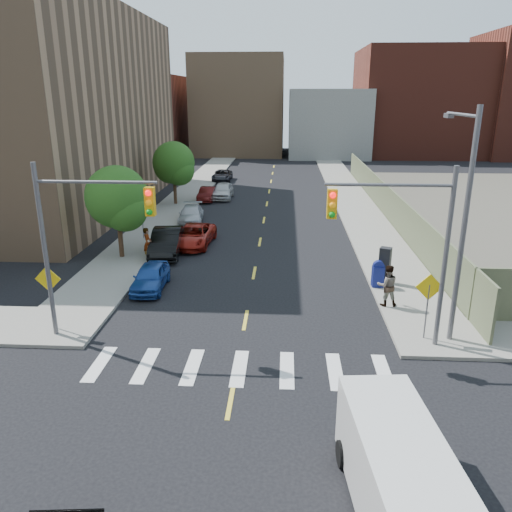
# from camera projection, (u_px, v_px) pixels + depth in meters

# --- Properties ---
(ground) EXTENTS (160.00, 160.00, 0.00)m
(ground) POSITION_uv_depth(u_px,v_px,m) (223.00, 443.00, 14.03)
(ground) COLOR black
(ground) RESTS_ON ground
(sidewalk_nw) EXTENTS (3.50, 73.00, 0.15)m
(sidewalk_nw) POSITION_uv_depth(u_px,v_px,m) (199.00, 184.00, 53.83)
(sidewalk_nw) COLOR gray
(sidewalk_nw) RESTS_ON ground
(sidewalk_ne) EXTENTS (3.50, 73.00, 0.15)m
(sidewalk_ne) POSITION_uv_depth(u_px,v_px,m) (343.00, 185.00, 52.95)
(sidewalk_ne) COLOR gray
(sidewalk_ne) RESTS_ON ground
(fence_north) EXTENTS (0.12, 44.00, 2.50)m
(fence_north) POSITION_uv_depth(u_px,v_px,m) (385.00, 201.00, 39.67)
(fence_north) COLOR #636446
(fence_north) RESTS_ON ground
(building_nw) EXTENTS (22.00, 30.00, 16.00)m
(building_nw) POSITION_uv_depth(u_px,v_px,m) (1.00, 111.00, 41.26)
(building_nw) COLOR #8C6B4C
(building_nw) RESTS_ON ground
(bg_bldg_west) EXTENTS (14.00, 18.00, 12.00)m
(bg_bldg_west) POSITION_uv_depth(u_px,v_px,m) (139.00, 116.00, 79.84)
(bg_bldg_west) COLOR #592319
(bg_bldg_west) RESTS_ON ground
(bg_bldg_midwest) EXTENTS (14.00, 16.00, 15.00)m
(bg_bldg_midwest) POSITION_uv_depth(u_px,v_px,m) (240.00, 106.00, 80.37)
(bg_bldg_midwest) COLOR #8C6B4C
(bg_bldg_midwest) RESTS_ON ground
(bg_bldg_center) EXTENTS (12.00, 16.00, 10.00)m
(bg_bldg_center) POSITION_uv_depth(u_px,v_px,m) (327.00, 123.00, 78.45)
(bg_bldg_center) COLOR gray
(bg_bldg_center) RESTS_ON ground
(bg_bldg_east) EXTENTS (18.00, 18.00, 16.00)m
(bg_bldg_east) POSITION_uv_depth(u_px,v_px,m) (416.00, 103.00, 78.63)
(bg_bldg_east) COLOR #592319
(bg_bldg_east) RESTS_ON ground
(signal_nw) EXTENTS (4.59, 0.30, 7.00)m
(signal_nw) POSITION_uv_depth(u_px,v_px,m) (81.00, 229.00, 18.66)
(signal_nw) COLOR #59595E
(signal_nw) RESTS_ON ground
(signal_ne) EXTENTS (4.59, 0.30, 7.00)m
(signal_ne) POSITION_uv_depth(u_px,v_px,m) (405.00, 234.00, 17.98)
(signal_ne) COLOR #59595E
(signal_ne) RESTS_ON ground
(streetlight_ne) EXTENTS (0.25, 3.70, 9.00)m
(streetlight_ne) POSITION_uv_depth(u_px,v_px,m) (462.00, 211.00, 18.49)
(streetlight_ne) COLOR #59595E
(streetlight_ne) RESTS_ON ground
(warn_sign_nw) EXTENTS (1.06, 0.06, 2.83)m
(warn_sign_nw) POSITION_uv_depth(u_px,v_px,m) (49.00, 286.00, 20.02)
(warn_sign_nw) COLOR #59595E
(warn_sign_nw) RESTS_ON ground
(warn_sign_ne) EXTENTS (1.06, 0.06, 2.83)m
(warn_sign_ne) POSITION_uv_depth(u_px,v_px,m) (428.00, 294.00, 19.17)
(warn_sign_ne) COLOR #59595E
(warn_sign_ne) RESTS_ON ground
(warn_sign_midwest) EXTENTS (1.06, 0.06, 2.83)m
(warn_sign_midwest) POSITION_uv_depth(u_px,v_px,m) (142.00, 211.00, 32.83)
(warn_sign_midwest) COLOR #59595E
(warn_sign_midwest) RESTS_ON ground
(tree_west_near) EXTENTS (3.66, 3.64, 5.52)m
(tree_west_near) POSITION_uv_depth(u_px,v_px,m) (117.00, 201.00, 28.63)
(tree_west_near) COLOR #332114
(tree_west_near) RESTS_ON ground
(tree_west_far) EXTENTS (3.66, 3.64, 5.52)m
(tree_west_far) POSITION_uv_depth(u_px,v_px,m) (174.00, 165.00, 42.86)
(tree_west_far) COLOR #332114
(tree_west_far) RESTS_ON ground
(parked_car_blue) EXTENTS (1.60, 3.76, 1.27)m
(parked_car_blue) POSITION_uv_depth(u_px,v_px,m) (150.00, 277.00, 24.88)
(parked_car_blue) COLOR navy
(parked_car_blue) RESTS_ON ground
(parked_car_black) EXTENTS (2.12, 4.94, 1.58)m
(parked_car_black) POSITION_uv_depth(u_px,v_px,m) (167.00, 242.00, 30.21)
(parked_car_black) COLOR black
(parked_car_black) RESTS_ON ground
(parked_car_red) EXTENTS (2.50, 4.90, 1.32)m
(parked_car_red) POSITION_uv_depth(u_px,v_px,m) (194.00, 236.00, 32.04)
(parked_car_red) COLOR maroon
(parked_car_red) RESTS_ON ground
(parked_car_silver) EXTENTS (2.14, 4.42, 1.24)m
(parked_car_silver) POSITION_uv_depth(u_px,v_px,m) (191.00, 214.00, 37.83)
(parked_car_silver) COLOR #AEB1B6
(parked_car_silver) RESTS_ON ground
(parked_car_white) EXTENTS (1.76, 4.36, 1.48)m
(parked_car_white) POSITION_uv_depth(u_px,v_px,m) (223.00, 191.00, 46.46)
(parked_car_white) COLOR beige
(parked_car_white) RESTS_ON ground
(parked_car_maroon) EXTENTS (1.45, 3.78, 1.23)m
(parked_car_maroon) POSITION_uv_depth(u_px,v_px,m) (207.00, 194.00, 45.55)
(parked_car_maroon) COLOR #440E0D
(parked_car_maroon) RESTS_ON ground
(parked_car_grey) EXTENTS (2.06, 4.40, 1.22)m
(parked_car_grey) POSITION_uv_depth(u_px,v_px,m) (222.00, 175.00, 55.93)
(parked_car_grey) COLOR black
(parked_car_grey) RESTS_ON ground
(cargo_van) EXTENTS (2.35, 4.94, 2.19)m
(cargo_van) POSITION_uv_depth(u_px,v_px,m) (394.00, 465.00, 11.54)
(cargo_van) COLOR silver
(cargo_van) RESTS_ON ground
(mailbox) EXTENTS (0.58, 0.46, 1.35)m
(mailbox) POSITION_uv_depth(u_px,v_px,m) (378.00, 274.00, 24.79)
(mailbox) COLOR navy
(mailbox) RESTS_ON sidewalk_ne
(payphone) EXTENTS (0.69, 0.64, 1.85)m
(payphone) POSITION_uv_depth(u_px,v_px,m) (385.00, 265.00, 25.26)
(payphone) COLOR black
(payphone) RESTS_ON sidewalk_ne
(pedestrian_west) EXTENTS (0.53, 0.73, 1.87)m
(pedestrian_west) POSITION_uv_depth(u_px,v_px,m) (148.00, 243.00, 28.87)
(pedestrian_west) COLOR gray
(pedestrian_west) RESTS_ON sidewalk_nw
(pedestrian_east) EXTENTS (0.96, 0.76, 1.93)m
(pedestrian_east) POSITION_uv_depth(u_px,v_px,m) (387.00, 285.00, 22.48)
(pedestrian_east) COLOR gray
(pedestrian_east) RESTS_ON sidewalk_ne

